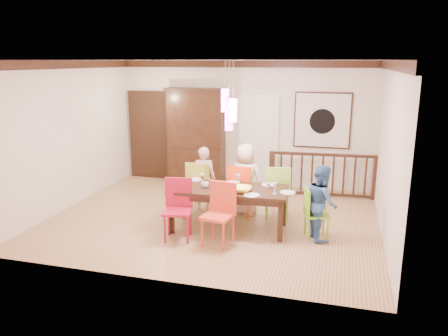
% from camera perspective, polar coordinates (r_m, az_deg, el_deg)
% --- Properties ---
extents(floor, '(6.00, 6.00, 0.00)m').
position_cam_1_polar(floor, '(8.30, -1.38, -6.55)').
color(floor, '#967148').
rests_on(floor, ground).
extents(ceiling, '(6.00, 6.00, 0.00)m').
position_cam_1_polar(ceiling, '(7.78, -1.50, 13.90)').
color(ceiling, white).
rests_on(ceiling, wall_back).
extents(wall_back, '(6.00, 0.00, 6.00)m').
position_cam_1_polar(wall_back, '(10.30, 2.60, 5.79)').
color(wall_back, beige).
rests_on(wall_back, floor).
extents(wall_left, '(0.00, 5.00, 5.00)m').
position_cam_1_polar(wall_left, '(9.23, -19.63, 4.05)').
color(wall_left, beige).
rests_on(wall_left, floor).
extents(wall_right, '(0.00, 5.00, 5.00)m').
position_cam_1_polar(wall_right, '(7.62, 20.72, 2.03)').
color(wall_right, beige).
rests_on(wall_right, floor).
extents(crown_molding, '(6.00, 5.00, 0.16)m').
position_cam_1_polar(crown_molding, '(7.78, -1.50, 13.31)').
color(crown_molding, black).
rests_on(crown_molding, wall_back).
extents(panel_door, '(1.04, 0.07, 2.24)m').
position_cam_1_polar(panel_door, '(11.09, -9.70, 4.09)').
color(panel_door, black).
rests_on(panel_door, wall_back).
extents(white_doorway, '(0.97, 0.05, 2.22)m').
position_cam_1_polar(white_doorway, '(10.26, 4.44, 3.46)').
color(white_doorway, silver).
rests_on(white_doorway, wall_back).
extents(painting, '(1.25, 0.06, 1.25)m').
position_cam_1_polar(painting, '(10.00, 12.72, 6.09)').
color(painting, black).
rests_on(painting, wall_back).
extents(pendant_cluster, '(0.27, 0.21, 1.14)m').
position_cam_1_polar(pendant_cluster, '(7.28, 0.68, 7.65)').
color(pendant_cluster, '#FF4CC3').
rests_on(pendant_cluster, ceiling).
extents(dining_table, '(2.07, 1.04, 0.75)m').
position_cam_1_polar(dining_table, '(7.58, 0.65, -3.27)').
color(dining_table, black).
rests_on(dining_table, floor).
extents(chair_far_left, '(0.47, 0.47, 1.03)m').
position_cam_1_polar(chair_far_left, '(8.45, -3.01, -1.98)').
color(chair_far_left, '#9DAD2D').
rests_on(chair_far_left, floor).
extents(chair_far_mid, '(0.51, 0.51, 1.02)m').
position_cam_1_polar(chair_far_mid, '(8.24, 2.43, -2.42)').
color(chair_far_mid, '#E94410').
rests_on(chair_far_mid, floor).
extents(chair_far_right, '(0.55, 0.55, 1.02)m').
position_cam_1_polar(chair_far_right, '(8.23, 6.91, -2.52)').
color(chair_far_right, '#91D140').
rests_on(chair_far_right, floor).
extents(chair_near_left, '(0.54, 0.54, 1.01)m').
position_cam_1_polar(chair_near_left, '(7.20, -6.12, -4.99)').
color(chair_near_left, '#A5102B').
rests_on(chair_near_left, floor).
extents(chair_near_mid, '(0.52, 0.52, 1.01)m').
position_cam_1_polar(chair_near_mid, '(6.94, -0.83, -5.63)').
color(chair_near_mid, red).
rests_on(chair_near_mid, floor).
extents(chair_end_right, '(0.47, 0.47, 0.85)m').
position_cam_1_polar(chair_end_right, '(7.41, 12.05, -5.41)').
color(chair_end_right, '#77C222').
rests_on(chair_end_right, floor).
extents(china_hutch, '(1.44, 0.46, 2.27)m').
position_cam_1_polar(china_hutch, '(10.45, -3.64, 4.18)').
color(china_hutch, black).
rests_on(china_hutch, floor).
extents(balustrade, '(2.32, 0.24, 0.96)m').
position_cam_1_polar(balustrade, '(9.70, 12.74, -0.77)').
color(balustrade, black).
rests_on(balustrade, floor).
extents(person_far_left, '(0.52, 0.39, 1.29)m').
position_cam_1_polar(person_far_left, '(8.54, -2.65, -1.44)').
color(person_far_left, '#F3B9CA').
rests_on(person_far_left, floor).
extents(person_far_mid, '(0.74, 0.54, 1.38)m').
position_cam_1_polar(person_far_mid, '(8.35, 2.80, -1.47)').
color(person_far_mid, beige).
rests_on(person_far_mid, floor).
extents(person_end_right, '(0.65, 0.73, 1.25)m').
position_cam_1_polar(person_end_right, '(7.37, 12.63, -4.40)').
color(person_end_right, '#39689F').
rests_on(person_end_right, floor).
extents(serving_bowl, '(0.40, 0.40, 0.09)m').
position_cam_1_polar(serving_bowl, '(7.33, 2.25, -2.80)').
color(serving_bowl, '#F6F846').
rests_on(serving_bowl, dining_table).
extents(small_bowl, '(0.24, 0.24, 0.06)m').
position_cam_1_polar(small_bowl, '(7.72, -0.90, -2.04)').
color(small_bowl, white).
rests_on(small_bowl, dining_table).
extents(cup_left, '(0.17, 0.17, 0.10)m').
position_cam_1_polar(cup_left, '(7.56, -2.51, -2.21)').
color(cup_left, silver).
rests_on(cup_left, dining_table).
extents(cup_right, '(0.11, 0.11, 0.08)m').
position_cam_1_polar(cup_right, '(7.60, 5.85, -2.27)').
color(cup_right, silver).
rests_on(cup_right, dining_table).
extents(plate_far_left, '(0.26, 0.26, 0.01)m').
position_cam_1_polar(plate_far_left, '(8.08, -3.88, -1.51)').
color(plate_far_left, white).
rests_on(plate_far_left, dining_table).
extents(plate_far_mid, '(0.26, 0.26, 0.01)m').
position_cam_1_polar(plate_far_mid, '(7.86, 1.17, -1.91)').
color(plate_far_mid, white).
rests_on(plate_far_mid, dining_table).
extents(plate_far_right, '(0.26, 0.26, 0.01)m').
position_cam_1_polar(plate_far_right, '(7.76, 5.90, -2.20)').
color(plate_far_right, white).
rests_on(plate_far_right, dining_table).
extents(plate_near_left, '(0.26, 0.26, 0.01)m').
position_cam_1_polar(plate_near_left, '(7.49, -5.42, -2.78)').
color(plate_near_left, white).
rests_on(plate_near_left, dining_table).
extents(plate_near_mid, '(0.26, 0.26, 0.01)m').
position_cam_1_polar(plate_near_mid, '(7.15, 3.65, -3.55)').
color(plate_near_mid, white).
rests_on(plate_near_mid, dining_table).
extents(plate_end_right, '(0.26, 0.26, 0.01)m').
position_cam_1_polar(plate_end_right, '(7.35, 8.30, -3.18)').
color(plate_end_right, white).
rests_on(plate_end_right, dining_table).
extents(wine_glass_a, '(0.08, 0.08, 0.19)m').
position_cam_1_polar(wine_glass_a, '(7.78, -2.84, -1.42)').
color(wine_glass_a, '#590C19').
rests_on(wine_glass_a, dining_table).
extents(wine_glass_b, '(0.08, 0.08, 0.19)m').
position_cam_1_polar(wine_glass_b, '(7.72, 1.88, -1.54)').
color(wine_glass_b, silver).
rests_on(wine_glass_b, dining_table).
extents(wine_glass_c, '(0.08, 0.08, 0.19)m').
position_cam_1_polar(wine_glass_c, '(7.28, -0.91, -2.50)').
color(wine_glass_c, '#590C19').
rests_on(wine_glass_c, dining_table).
extents(wine_glass_d, '(0.08, 0.08, 0.19)m').
position_cam_1_polar(wine_glass_d, '(7.25, 6.66, -2.64)').
color(wine_glass_d, silver).
rests_on(wine_glass_d, dining_table).
extents(napkin, '(0.18, 0.14, 0.01)m').
position_cam_1_polar(napkin, '(7.27, 0.01, -3.24)').
color(napkin, '#D83359').
rests_on(napkin, dining_table).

